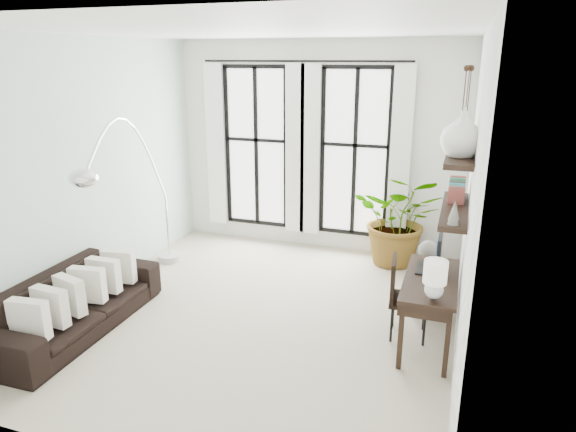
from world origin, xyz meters
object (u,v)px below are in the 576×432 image
at_px(desk_chair, 402,293).
at_px(arc_lamp, 128,157).
at_px(buddha, 426,280).
at_px(desk, 430,284).
at_px(plant, 400,219).
at_px(sofa, 74,303).

height_order(desk_chair, arc_lamp, arc_lamp).
distance_m(desk_chair, buddha, 0.81).
xyz_separation_m(desk, arc_lamp, (-3.65, 0.15, 1.07)).
bearing_deg(desk, plant, 104.98).
bearing_deg(plant, buddha, -69.04).
relative_size(plant, buddha, 1.61).
height_order(desk, arc_lamp, arc_lamp).
bearing_deg(buddha, desk_chair, -104.34).
xyz_separation_m(sofa, buddha, (3.66, 1.83, 0.04)).
bearing_deg(desk, arc_lamp, 177.57).
distance_m(plant, buddha, 1.44).
bearing_deg(sofa, buddha, -64.42).
distance_m(sofa, buddha, 4.09).
xyz_separation_m(desk_chair, buddha, (0.20, 0.77, -0.15)).
xyz_separation_m(desk, buddha, (-0.09, 0.90, -0.35)).
relative_size(desk, desk_chair, 1.42).
distance_m(plant, desk_chair, 2.11).
bearing_deg(desk_chair, buddha, 70.74).
bearing_deg(arc_lamp, buddha, 11.86).
distance_m(sofa, desk_chair, 3.62).
xyz_separation_m(sofa, arc_lamp, (0.10, 1.08, 1.46)).
bearing_deg(plant, sofa, -135.18).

